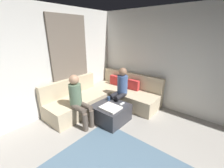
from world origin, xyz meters
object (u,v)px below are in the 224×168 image
object	(u,v)px
ottoman	(111,113)
person_on_couch_back	(120,88)
coffee_mug	(109,98)
game_remote	(122,104)
sectional_couch	(106,97)
person_on_couch_side	(78,99)

from	to	relation	value
ottoman	person_on_couch_back	size ratio (longest dim) A/B	0.63
ottoman	coffee_mug	distance (m)	0.38
game_remote	sectional_couch	bearing A→B (deg)	160.24
coffee_mug	game_remote	distance (m)	0.40
sectional_couch	ottoman	xyz separation A→B (m)	(0.62, -0.51, -0.07)
coffee_mug	person_on_couch_back	bearing A→B (deg)	78.08
game_remote	person_on_couch_back	world-z (taller)	person_on_couch_back
ottoman	person_on_couch_side	bearing A→B (deg)	-130.06
ottoman	person_on_couch_back	world-z (taller)	person_on_couch_back
coffee_mug	person_on_couch_back	distance (m)	0.44
ottoman	person_on_couch_side	xyz separation A→B (m)	(-0.48, -0.57, 0.45)
ottoman	coffee_mug	size ratio (longest dim) A/B	8.00
ottoman	person_on_couch_back	xyz separation A→B (m)	(-0.14, 0.56, 0.45)
coffee_mug	game_remote	world-z (taller)	coffee_mug
sectional_couch	person_on_couch_back	distance (m)	0.62
sectional_couch	coffee_mug	size ratio (longest dim) A/B	26.84
coffee_mug	game_remote	bearing A→B (deg)	5.71
coffee_mug	game_remote	size ratio (longest dim) A/B	0.63
ottoman	coffee_mug	bearing A→B (deg)	140.71
person_on_couch_back	sectional_couch	bearing A→B (deg)	6.46
sectional_couch	person_on_couch_side	world-z (taller)	person_on_couch_side
person_on_couch_back	game_remote	bearing A→B (deg)	132.81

